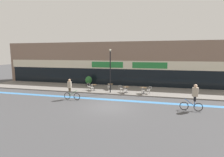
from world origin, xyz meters
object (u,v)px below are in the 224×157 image
(cafe_chair_3_side, at_px, (149,89))
(bistro_table_3, at_px, (143,89))
(lamp_post, at_px, (110,68))
(bistro_table_1, at_px, (110,85))
(cyclist_1, at_px, (70,88))
(cafe_chair_3_near, at_px, (143,90))
(planter_pot, at_px, (89,81))
(cafe_chair_0_side, at_px, (89,86))
(cyclist_0, at_px, (194,95))
(cafe_chair_2_side, at_px, (121,88))
(bistro_table_0, at_px, (94,86))
(cafe_chair_0_near, at_px, (92,87))
(cafe_chair_1_near, at_px, (109,86))
(cafe_chair_2_near, at_px, (125,89))
(bistro_table_2, at_px, (126,88))

(cafe_chair_3_side, bearing_deg, bistro_table_3, 5.08)
(cafe_chair_3_side, xyz_separation_m, lamp_post, (-4.49, -0.46, 2.44))
(bistro_table_1, relative_size, cyclist_1, 0.34)
(bistro_table_1, relative_size, bistro_table_3, 0.94)
(cafe_chair_3_near, height_order, planter_pot, planter_pot)
(cafe_chair_0_side, xyz_separation_m, cyclist_0, (11.31, -5.27, 0.69))
(bistro_table_1, bearing_deg, cafe_chair_2_side, -40.25)
(bistro_table_0, bearing_deg, cafe_chair_0_near, -90.27)
(cafe_chair_0_near, relative_size, cafe_chair_2_side, 1.00)
(cafe_chair_1_near, distance_m, cafe_chair_2_side, 1.85)
(cafe_chair_1_near, xyz_separation_m, cafe_chair_2_near, (2.30, -1.41, 0.00))
(bistro_table_2, bearing_deg, lamp_post, -166.73)
(lamp_post, relative_size, cyclist_0, 2.27)
(bistro_table_0, xyz_separation_m, cafe_chair_3_near, (6.23, -0.99, 0.00))
(bistro_table_0, xyz_separation_m, bistro_table_2, (4.21, -0.40, -0.01))
(cafe_chair_3_side, bearing_deg, planter_pot, -15.23)
(cafe_chair_0_near, height_order, cafe_chair_2_near, same)
(bistro_table_2, relative_size, cafe_chair_2_near, 0.81)
(cafe_chair_0_side, distance_m, cafe_chair_2_near, 4.94)
(bistro_table_2, distance_m, cafe_chair_2_near, 0.63)
(cafe_chair_0_side, xyz_separation_m, cafe_chair_2_side, (4.21, -0.40, 0.00))
(bistro_table_0, xyz_separation_m, bistro_table_1, (1.90, 1.02, 0.00))
(cafe_chair_3_side, xyz_separation_m, planter_pot, (-8.74, 3.36, 0.21))
(bistro_table_0, relative_size, cafe_chair_0_near, 0.80)
(cafe_chair_0_near, bearing_deg, cafe_chair_2_near, -93.12)
(cafe_chair_2_side, xyz_separation_m, planter_pot, (-5.46, 3.39, 0.21))
(bistro_table_1, relative_size, cyclist_0, 0.32)
(cafe_chair_0_near, xyz_separation_m, lamp_post, (2.38, -0.20, 2.44))
(cafe_chair_3_near, bearing_deg, cafe_chair_2_near, 94.49)
(cafe_chair_0_side, bearing_deg, bistro_table_0, -0.59)
(bistro_table_2, xyz_separation_m, planter_pot, (-6.09, 3.38, 0.22))
(cafe_chair_3_side, height_order, cyclist_1, cyclist_1)
(cafe_chair_2_near, bearing_deg, cyclist_1, 122.50)
(cafe_chair_3_near, xyz_separation_m, lamp_post, (-3.86, 0.16, 2.44))
(bistro_table_0, xyz_separation_m, lamp_post, (2.38, -0.83, 2.44))
(cafe_chair_2_side, bearing_deg, cyclist_0, -40.42)
(bistro_table_2, xyz_separation_m, cyclist_1, (-5.14, -4.05, 0.59))
(cafe_chair_3_near, bearing_deg, cafe_chair_3_side, -42.02)
(cafe_chair_2_side, relative_size, lamp_post, 0.18)
(bistro_table_2, bearing_deg, cyclist_1, -141.80)
(bistro_table_2, distance_m, cafe_chair_3_side, 2.66)
(bistro_table_1, height_order, cafe_chair_1_near, cafe_chair_1_near)
(cafe_chair_3_near, distance_m, planter_pot, 9.04)
(cafe_chair_2_side, height_order, cafe_chair_3_side, same)
(cafe_chair_0_side, height_order, planter_pot, planter_pot)
(bistro_table_3, distance_m, cafe_chair_3_near, 0.63)
(cafe_chair_1_near, bearing_deg, cafe_chair_2_near, -125.49)
(cafe_chair_3_side, distance_m, cyclist_1, 8.82)
(bistro_table_1, xyz_separation_m, cafe_chair_0_side, (-2.53, -1.02, 0.00))
(bistro_table_3, bearing_deg, cafe_chair_1_near, 170.11)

